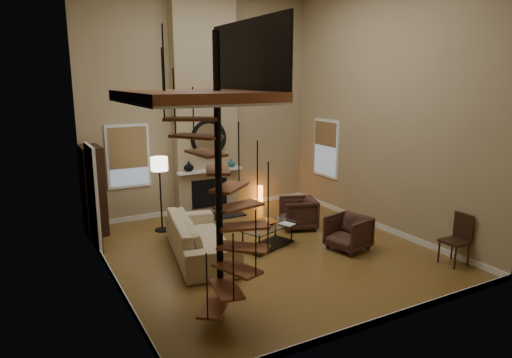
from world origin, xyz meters
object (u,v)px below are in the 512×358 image
armchair_near (301,213)px  floor_lamp (160,170)px  accent_lamp (260,195)px  hutch (93,191)px  coffee_table (268,233)px  side_chair (458,237)px  sofa (199,237)px  armchair_far (350,232)px

armchair_near → floor_lamp: floor_lamp is taller
armchair_near → accent_lamp: 2.23m
hutch → coffee_table: bearing=-42.0°
floor_lamp → side_chair: bearing=-46.2°
accent_lamp → side_chair: 5.49m
hutch → floor_lamp: size_ratio=1.19×
hutch → accent_lamp: (4.38, 0.23, -0.70)m
side_chair → coffee_table: bearing=137.5°
sofa → armchair_near: bearing=-69.6°
hutch → coffee_table: 4.03m
sofa → armchair_near: sofa is taller
hutch → armchair_far: 5.67m
hutch → floor_lamp: (1.34, -0.63, 0.46)m
floor_lamp → accent_lamp: bearing=15.9°
coffee_table → accent_lamp: 3.23m
floor_lamp → accent_lamp: floor_lamp is taller
hutch → armchair_near: hutch is taller
sofa → armchair_far: size_ratio=3.40×
sofa → side_chair: side_chair is taller
armchair_near → armchair_far: bearing=24.2°
armchair_far → accent_lamp: bearing=167.2°
floor_lamp → accent_lamp: 3.37m
sofa → accent_lamp: size_ratio=4.74×
sofa → side_chair: 4.88m
armchair_far → coffee_table: (-1.42, 0.90, -0.07)m
hutch → armchair_near: 4.72m
coffee_table → sofa: bearing=172.0°
sofa → hutch: bearing=42.4°
hutch → floor_lamp: 1.55m
armchair_far → accent_lamp: 3.79m
accent_lamp → side_chair: size_ratio=0.57×
armchair_near → coffee_table: (-1.29, -0.67, -0.07)m
sofa → floor_lamp: floor_lamp is taller
hutch → armchair_near: bearing=-25.2°
accent_lamp → hutch: bearing=-177.0°
hutch → sofa: hutch is taller
side_chair → sofa: bearing=147.1°
armchair_far → floor_lamp: 4.34m
sofa → armchair_near: 2.75m
armchair_far → accent_lamp: armchair_far is taller
armchair_far → side_chair: size_ratio=0.80×
coffee_table → hutch: bearing=138.0°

